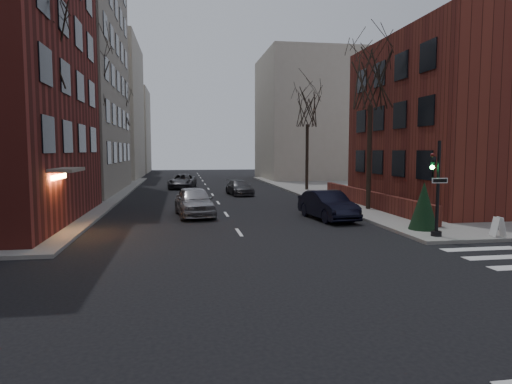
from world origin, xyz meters
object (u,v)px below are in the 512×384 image
tree_left_a (40,46)px  evergreen_shrub (424,206)px  sandwich_board (498,227)px  streetlamp_near (91,143)px  tree_left_c (118,108)px  tree_left_b (91,77)px  car_lane_far (182,181)px  car_lane_silver (194,201)px  tree_right_b (308,108)px  parked_sedan (328,205)px  traffic_signal (436,195)px  tree_right_a (371,79)px  streetlamp_far (128,146)px

tree_left_a → evergreen_shrub: size_ratio=4.71×
tree_left_a → sandwich_board: (19.30, -5.50, -7.91)m
streetlamp_near → tree_left_c: bearing=91.9°
tree_left_b → car_lane_far: bearing=59.9°
car_lane_far → sandwich_board: 31.21m
car_lane_silver → sandwich_board: 15.38m
tree_right_b → sandwich_board: (1.70, -23.50, -7.02)m
parked_sedan → traffic_signal: bearing=-73.4°
tree_left_c → car_lane_silver: 24.49m
parked_sedan → sandwich_board: 8.44m
traffic_signal → car_lane_silver: size_ratio=0.81×
tree_right_a → car_lane_far: bearing=120.9°
sandwich_board → tree_right_b: bearing=102.1°
streetlamp_near → parked_sedan: bearing=-27.2°
tree_right_b → car_lane_silver: bearing=-126.6°
sandwich_board → car_lane_silver: bearing=151.5°
tree_left_b → tree_right_b: (17.60, 6.00, -1.33)m
tree_left_c → tree_right_a: 28.17m
tree_left_b → car_lane_far: 15.02m
parked_sedan → car_lane_far: size_ratio=0.93×
traffic_signal → tree_right_b: 23.71m
traffic_signal → tree_left_b: 24.87m
tree_left_a → tree_left_c: 26.00m
streetlamp_near → evergreen_shrub: size_ratio=2.88×
tree_right_a → evergreen_shrub: bearing=-93.9°
tree_right_b → car_lane_silver: size_ratio=1.86×
streetlamp_far → car_lane_far: (5.72, -5.12, -3.53)m
tree_left_b → tree_left_c: size_ratio=1.11×
tree_right_a → tree_right_b: 14.01m
traffic_signal → tree_right_a: size_ratio=0.41×
tree_right_a → car_lane_silver: (-10.67, -0.36, -7.19)m
tree_left_b → tree_right_a: 19.35m
tree_left_b → streetlamp_near: (0.60, -4.00, -4.68)m
traffic_signal → tree_left_c: size_ratio=0.41×
streetlamp_near → tree_right_a: bearing=-13.2°
tree_right_b → streetlamp_far: tree_right_b is taller
tree_left_a → car_lane_silver: tree_left_a is taller
tree_left_a → tree_right_a: tree_left_a is taller
tree_left_b → tree_right_b: bearing=18.8°
car_lane_far → tree_left_c: bearing=161.4°
tree_left_c → evergreen_shrub: 34.68m
evergreen_shrub → tree_right_b: bearing=88.7°
tree_right_b → car_lane_far: (-11.28, 4.88, -6.88)m
tree_left_a → streetlamp_near: tree_left_a is taller
car_lane_silver → sandwich_board: size_ratio=5.96×
tree_left_a → sandwich_board: tree_left_a is taller
tree_right_b → sandwich_board: bearing=-85.9°
tree_left_a → tree_left_c: size_ratio=1.06×
streetlamp_far → car_lane_silver: 25.40m
tree_left_b → car_lane_silver: 13.54m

